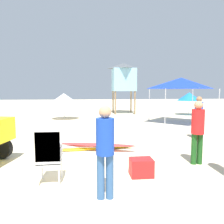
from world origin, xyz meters
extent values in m
plane|color=beige|center=(0.00, 0.00, 0.00)|extent=(80.00, 80.00, 0.00)
cylinder|color=black|center=(-2.24, 1.16, 0.30)|extent=(0.62, 0.30, 0.60)
cube|color=white|center=(-0.62, -0.57, 0.44)|extent=(0.48, 0.48, 0.04)
cube|color=white|center=(-0.62, -0.79, 0.64)|extent=(0.48, 0.04, 0.40)
cube|color=white|center=(-0.62, -0.57, 0.53)|extent=(0.48, 0.48, 0.04)
cube|color=white|center=(-0.62, -0.79, 0.73)|extent=(0.48, 0.04, 0.40)
cube|color=white|center=(-0.62, -0.57, 0.62)|extent=(0.48, 0.48, 0.04)
cube|color=white|center=(-0.62, -0.79, 0.82)|extent=(0.48, 0.04, 0.40)
cube|color=white|center=(-0.62, -0.57, 0.71)|extent=(0.48, 0.48, 0.04)
cube|color=white|center=(-0.62, -0.79, 0.91)|extent=(0.48, 0.04, 0.40)
cube|color=white|center=(-0.62, -0.57, 0.80)|extent=(0.48, 0.48, 0.04)
cube|color=white|center=(-0.62, -0.79, 1.00)|extent=(0.48, 0.04, 0.40)
cylinder|color=white|center=(-0.41, -0.36, 0.21)|extent=(0.04, 0.04, 0.42)
cylinder|color=white|center=(-0.83, -0.36, 0.21)|extent=(0.04, 0.04, 0.42)
cylinder|color=white|center=(-0.41, -0.78, 0.21)|extent=(0.04, 0.04, 0.42)
cylinder|color=white|center=(-0.83, -0.78, 0.21)|extent=(0.04, 0.04, 0.42)
ellipsoid|color=yellow|center=(0.42, 1.85, 0.04)|extent=(2.54, 0.55, 0.08)
ellipsoid|color=white|center=(0.35, 1.82, 0.12)|extent=(2.56, 0.33, 0.08)
ellipsoid|color=red|center=(0.44, 1.66, 0.20)|extent=(2.50, 0.88, 0.08)
cylinder|color=#33598C|center=(0.39, -1.39, 0.40)|extent=(0.14, 0.14, 0.81)
cylinder|color=#33598C|center=(0.55, -1.39, 0.40)|extent=(0.14, 0.14, 0.81)
cylinder|color=#193FB2|center=(0.47, -1.39, 1.12)|extent=(0.32, 0.32, 0.64)
sphere|color=tan|center=(0.47, -1.39, 1.55)|extent=(0.22, 0.22, 0.22)
cylinder|color=#194C19|center=(2.91, 0.16, 0.40)|extent=(0.14, 0.14, 0.80)
cylinder|color=#194C19|center=(3.07, 0.16, 0.40)|extent=(0.14, 0.14, 0.80)
cylinder|color=red|center=(2.99, 0.16, 1.12)|extent=(0.32, 0.32, 0.63)
sphere|color=tan|center=(2.99, 0.16, 1.54)|extent=(0.22, 0.22, 0.22)
cylinder|color=red|center=(4.39, 2.91, 0.41)|extent=(0.14, 0.14, 0.82)
cylinder|color=red|center=(4.55, 2.91, 0.41)|extent=(0.14, 0.14, 0.82)
cylinder|color=#193FB2|center=(4.47, 2.91, 1.14)|extent=(0.32, 0.32, 0.65)
sphere|color=#9E6B47|center=(4.47, 2.91, 1.57)|extent=(0.22, 0.22, 0.22)
cylinder|color=#B2B2B7|center=(4.06, 5.49, 1.00)|extent=(0.05, 0.05, 2.00)
cylinder|color=#B2B2B7|center=(6.94, 5.49, 1.00)|extent=(0.05, 0.05, 2.00)
cylinder|color=#B2B2B7|center=(4.06, 8.37, 1.00)|extent=(0.05, 0.05, 2.00)
cylinder|color=#B2B2B7|center=(6.94, 8.37, 1.00)|extent=(0.05, 0.05, 2.00)
pyramid|color=#1938BF|center=(5.50, 6.93, 2.32)|extent=(2.88, 2.88, 0.63)
cylinder|color=olive|center=(2.32, 11.81, 0.92)|extent=(0.12, 0.12, 1.85)
cylinder|color=olive|center=(3.88, 11.81, 0.92)|extent=(0.12, 0.12, 1.85)
cylinder|color=olive|center=(2.32, 13.37, 0.92)|extent=(0.12, 0.12, 1.85)
cylinder|color=olive|center=(3.88, 13.37, 0.92)|extent=(0.12, 0.12, 1.85)
cube|color=#8DCCE3|center=(3.10, 12.59, 2.75)|extent=(1.80, 1.80, 1.80)
pyramid|color=#4C5156|center=(3.10, 12.59, 3.87)|extent=(1.98, 1.98, 0.45)
cylinder|color=beige|center=(-1.38, 9.42, 0.86)|extent=(0.04, 0.04, 1.71)
cone|color=white|center=(-1.38, 9.42, 1.38)|extent=(1.90, 1.90, 0.67)
cylinder|color=beige|center=(7.93, 10.89, 0.87)|extent=(0.04, 0.04, 1.75)
cone|color=blue|center=(7.93, 10.89, 1.43)|extent=(1.82, 1.82, 0.64)
cube|color=red|center=(1.35, -0.47, 0.20)|extent=(0.50, 0.39, 0.40)
camera|label=1|loc=(0.19, -5.08, 1.92)|focal=34.87mm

